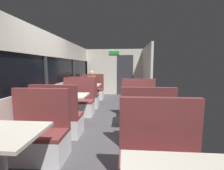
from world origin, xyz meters
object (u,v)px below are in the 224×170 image
object	(u,v)px
seated_passenger	(92,87)
bench_rear_aisle_facing_entry	(139,107)
dining_table_near_window	(0,141)
dining_table_far_window	(89,87)
bench_far_window_facing_entry	(93,92)
bench_front_aisle_facing_entry	(162,169)
dining_table_mid_window	(69,99)
bench_mid_window_facing_end	(58,120)
coffee_cup_secondary	(62,92)
bench_far_window_facing_end	(85,98)
bench_near_window_facing_entry	(37,138)
dining_table_rear_aisle	(142,102)
bench_rear_aisle_facing_end	(146,127)
bench_mid_window_facing_entry	(78,104)

from	to	relation	value
seated_passenger	bench_rear_aisle_facing_entry	bearing A→B (deg)	-52.24
dining_table_near_window	dining_table_far_window	bearing A→B (deg)	90.00
bench_far_window_facing_entry	bench_front_aisle_facing_entry	size ratio (longest dim) A/B	1.00
dining_table_mid_window	bench_mid_window_facing_end	bearing A→B (deg)	-90.00
dining_table_far_window	dining_table_near_window	bearing A→B (deg)	-90.00
seated_passenger	coffee_cup_secondary	world-z (taller)	seated_passenger
dining_table_near_window	bench_far_window_facing_entry	world-z (taller)	bench_far_window_facing_entry
bench_far_window_facing_end	dining_table_mid_window	bearing A→B (deg)	-90.00
bench_rear_aisle_facing_entry	coffee_cup_secondary	size ratio (longest dim) A/B	12.22
bench_near_window_facing_entry	bench_far_window_facing_end	distance (m)	2.97
dining_table_rear_aisle	bench_rear_aisle_facing_entry	distance (m)	0.77
bench_near_window_facing_entry	dining_table_mid_window	xyz separation A→B (m)	(0.00, 1.48, 0.31)
bench_near_window_facing_entry	bench_mid_window_facing_end	world-z (taller)	same
dining_table_near_window	bench_far_window_facing_end	bearing A→B (deg)	90.00
coffee_cup_secondary	bench_far_window_facing_end	bearing A→B (deg)	81.01
bench_near_window_facing_entry	dining_table_mid_window	size ratio (longest dim) A/B	1.22
dining_table_far_window	bench_front_aisle_facing_entry	distance (m)	4.64
dining_table_mid_window	coffee_cup_secondary	distance (m)	0.28
bench_near_window_facing_entry	dining_table_rear_aisle	xyz separation A→B (m)	(1.79, 1.28, 0.31)
bench_near_window_facing_entry	dining_table_far_window	xyz separation A→B (m)	(0.00, 3.67, 0.31)
bench_mid_window_facing_end	bench_rear_aisle_facing_end	bearing A→B (deg)	-6.38
dining_table_mid_window	dining_table_near_window	bearing A→B (deg)	-90.00
bench_far_window_facing_end	bench_front_aisle_facing_entry	xyz separation A→B (m)	(1.79, -3.57, 0.00)
bench_far_window_facing_entry	bench_front_aisle_facing_entry	world-z (taller)	same
dining_table_far_window	bench_rear_aisle_facing_end	size ratio (longest dim) A/B	0.82
bench_far_window_facing_entry	dining_table_mid_window	bearing A→B (deg)	-90.00
dining_table_rear_aisle	seated_passenger	size ratio (longest dim) A/B	0.71
bench_mid_window_facing_end	bench_far_window_facing_entry	distance (m)	3.58
bench_far_window_facing_end	dining_table_near_window	bearing A→B (deg)	-90.00
dining_table_near_window	bench_far_window_facing_entry	size ratio (longest dim) A/B	0.82
bench_near_window_facing_entry	coffee_cup_secondary	world-z (taller)	bench_near_window_facing_entry
dining_table_mid_window	dining_table_far_window	bearing A→B (deg)	90.00
dining_table_far_window	bench_front_aisle_facing_entry	size ratio (longest dim) A/B	0.82
bench_mid_window_facing_entry	bench_front_aisle_facing_entry	size ratio (longest dim) A/B	1.00
dining_table_rear_aisle	coffee_cup_secondary	size ratio (longest dim) A/B	10.00
bench_front_aisle_facing_entry	dining_table_rear_aisle	world-z (taller)	bench_front_aisle_facing_entry
bench_front_aisle_facing_entry	bench_rear_aisle_facing_entry	bearing A→B (deg)	90.00
bench_front_aisle_facing_entry	dining_table_rear_aisle	distance (m)	1.91
bench_mid_window_facing_end	bench_front_aisle_facing_entry	distance (m)	2.26
dining_table_mid_window	bench_mid_window_facing_end	world-z (taller)	bench_mid_window_facing_end
bench_near_window_facing_entry	bench_rear_aisle_facing_end	world-z (taller)	same
bench_far_window_facing_end	bench_front_aisle_facing_entry	distance (m)	3.99
dining_table_mid_window	bench_mid_window_facing_entry	size ratio (longest dim) A/B	0.82
bench_front_aisle_facing_entry	seated_passenger	distance (m)	5.22
bench_mid_window_facing_end	bench_mid_window_facing_entry	distance (m)	1.40
bench_near_window_facing_entry	bench_rear_aisle_facing_end	xyz separation A→B (m)	(1.79, 0.58, 0.00)
bench_front_aisle_facing_entry	coffee_cup_secondary	size ratio (longest dim) A/B	12.22
bench_far_window_facing_entry	bench_rear_aisle_facing_end	distance (m)	4.18
bench_mid_window_facing_end	dining_table_rear_aisle	size ratio (longest dim) A/B	1.22
coffee_cup_secondary	seated_passenger	bearing A→B (deg)	85.37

